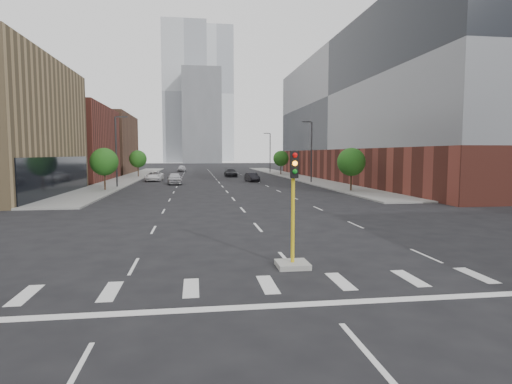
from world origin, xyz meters
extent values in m
cube|color=gray|center=(-15.00, 74.00, 0.07)|extent=(5.00, 92.00, 0.15)
cube|color=gray|center=(15.00, 74.00, 0.07)|extent=(5.00, 92.00, 0.15)
cube|color=brown|center=(-27.50, 66.00, 6.00)|extent=(20.00, 22.00, 12.00)
cube|color=brown|center=(-27.50, 92.00, 6.50)|extent=(20.00, 24.00, 13.00)
cube|color=brown|center=(29.50, 60.00, 2.50)|extent=(24.00, 70.00, 5.00)
cube|color=slate|center=(29.50, 60.00, 13.50)|extent=(24.00, 70.00, 17.00)
cube|color=#B2B7BC|center=(-8.00, 220.00, 35.00)|extent=(22.00, 22.00, 70.00)
cube|color=#B2B7BC|center=(10.00, 260.00, 40.00)|extent=(20.00, 20.00, 80.00)
cube|color=slate|center=(0.00, 200.00, 22.00)|extent=(18.00, 18.00, 44.00)
cube|color=#999993|center=(0.00, 9.00, 0.10)|extent=(1.20, 1.20, 0.20)
cylinder|color=gold|center=(0.00, 9.00, 1.80)|extent=(0.14, 0.14, 3.20)
cube|color=black|center=(0.00, 8.82, 3.90)|extent=(0.28, 0.18, 1.00)
sphere|color=red|center=(0.00, 8.72, 4.25)|extent=(0.18, 0.18, 0.18)
sphere|color=orange|center=(0.00, 8.72, 3.95)|extent=(0.18, 0.18, 0.18)
sphere|color=#0C7F19|center=(0.00, 8.72, 3.65)|extent=(0.18, 0.18, 0.18)
cylinder|color=#2D2D30|center=(13.50, 55.00, 4.50)|extent=(0.20, 0.20, 9.00)
cube|color=#2D2D30|center=(12.70, 55.00, 9.00)|extent=(1.40, 0.22, 0.15)
cylinder|color=#2D2D30|center=(13.50, 90.00, 4.50)|extent=(0.20, 0.20, 9.00)
cube|color=#2D2D30|center=(12.70, 90.00, 9.00)|extent=(1.40, 0.22, 0.15)
cylinder|color=#2D2D30|center=(-13.50, 50.00, 4.50)|extent=(0.20, 0.20, 9.00)
cube|color=#2D2D30|center=(-12.70, 50.00, 9.00)|extent=(1.40, 0.22, 0.15)
cylinder|color=#382619|center=(-14.00, 45.00, 1.02)|extent=(0.20, 0.20, 1.75)
sphere|color=#1A4B14|center=(-14.00, 45.00, 3.40)|extent=(3.20, 3.20, 3.20)
cylinder|color=#382619|center=(-14.00, 75.00, 1.02)|extent=(0.20, 0.20, 1.75)
sphere|color=#1A4B14|center=(-14.00, 75.00, 3.40)|extent=(3.20, 3.20, 3.20)
cylinder|color=#382619|center=(14.00, 40.00, 1.02)|extent=(0.20, 0.20, 1.75)
sphere|color=#1A4B14|center=(14.00, 40.00, 3.40)|extent=(3.20, 3.20, 3.20)
cylinder|color=#382619|center=(14.00, 80.00, 1.02)|extent=(0.20, 0.20, 1.75)
sphere|color=#1A4B14|center=(14.00, 80.00, 3.40)|extent=(3.20, 3.20, 3.20)
imported|color=#B8B8BD|center=(-6.49, 55.12, 0.84)|extent=(2.35, 5.06, 1.68)
imported|color=black|center=(5.22, 59.50, 0.71)|extent=(2.02, 4.44, 1.41)
imported|color=white|center=(-10.04, 63.36, 0.77)|extent=(2.73, 5.63, 1.54)
imported|color=black|center=(3.14, 74.33, 0.77)|extent=(2.27, 5.33, 1.53)
imported|color=#BABABF|center=(-6.73, 99.10, 0.82)|extent=(1.98, 4.82, 1.64)
camera|label=1|loc=(-3.64, -6.56, 4.29)|focal=30.00mm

